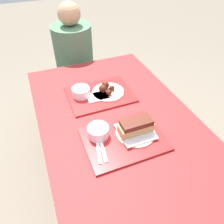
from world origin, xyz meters
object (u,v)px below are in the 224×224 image
(bowl_coleslaw_near, at_px, (98,131))
(person_seated_across, at_px, (74,53))
(brisket_sandwich_plate, at_px, (136,128))
(bowl_coleslaw_far, at_px, (81,91))
(tray_far, at_px, (100,95))
(tray_near, at_px, (124,139))
(wings_plate_far, at_px, (107,90))

(bowl_coleslaw_near, relative_size, person_seated_across, 0.15)
(brisket_sandwich_plate, relative_size, bowl_coleslaw_far, 1.86)
(bowl_coleslaw_far, bearing_deg, tray_far, -13.03)
(tray_far, xyz_separation_m, bowl_coleslaw_far, (-0.12, 0.03, 0.04))
(tray_near, xyz_separation_m, tray_far, (0.01, 0.41, 0.00))
(wings_plate_far, bearing_deg, brisket_sandwich_plate, -88.78)
(tray_near, bearing_deg, brisket_sandwich_plate, 8.87)
(tray_far, bearing_deg, wings_plate_far, 3.15)
(tray_near, bearing_deg, bowl_coleslaw_near, 149.08)
(bowl_coleslaw_near, height_order, brisket_sandwich_plate, brisket_sandwich_plate)
(tray_far, bearing_deg, bowl_coleslaw_near, -110.85)
(tray_near, height_order, wings_plate_far, wings_plate_far)
(brisket_sandwich_plate, distance_m, person_seated_across, 1.09)
(tray_near, distance_m, person_seated_across, 1.10)
(brisket_sandwich_plate, xyz_separation_m, bowl_coleslaw_far, (-0.18, 0.43, -0.00))
(bowl_coleslaw_far, distance_m, person_seated_across, 0.67)
(brisket_sandwich_plate, height_order, bowl_coleslaw_far, brisket_sandwich_plate)
(wings_plate_far, bearing_deg, bowl_coleslaw_far, 171.51)
(bowl_coleslaw_far, xyz_separation_m, person_seated_across, (0.11, 0.66, -0.06))
(bowl_coleslaw_far, bearing_deg, bowl_coleslaw_near, -91.73)
(bowl_coleslaw_far, height_order, person_seated_across, person_seated_across)
(tray_far, xyz_separation_m, person_seated_across, (-0.01, 0.68, -0.02))
(brisket_sandwich_plate, bearing_deg, person_seated_across, 93.29)
(tray_far, distance_m, person_seated_across, 0.68)
(tray_far, distance_m, bowl_coleslaw_near, 0.37)
(brisket_sandwich_plate, relative_size, person_seated_across, 0.28)
(bowl_coleslaw_near, distance_m, bowl_coleslaw_far, 0.37)
(bowl_coleslaw_near, relative_size, wings_plate_far, 0.54)
(tray_far, height_order, bowl_coleslaw_near, bowl_coleslaw_near)
(person_seated_across, bearing_deg, bowl_coleslaw_far, -99.83)
(tray_near, height_order, person_seated_across, person_seated_across)
(brisket_sandwich_plate, relative_size, wings_plate_far, 1.00)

